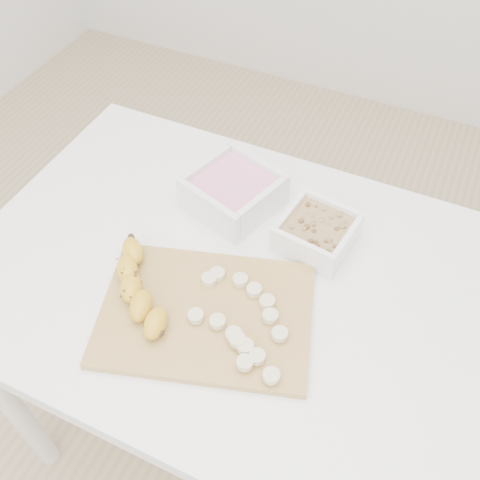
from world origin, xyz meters
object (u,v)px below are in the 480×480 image
at_px(bowl_yogurt, 233,191).
at_px(cutting_board, 206,314).
at_px(table, 234,301).
at_px(bowl_granola, 317,232).
at_px(banana, 140,288).

bearing_deg(bowl_yogurt, cutting_board, -74.79).
xyz_separation_m(table, cutting_board, (-0.00, -0.11, 0.10)).
distance_m(bowl_granola, cutting_board, 0.26).
relative_size(bowl_yogurt, cutting_board, 0.56).
relative_size(bowl_yogurt, banana, 0.94).
xyz_separation_m(table, bowl_granola, (0.11, 0.13, 0.13)).
height_order(bowl_yogurt, bowl_granola, bowl_yogurt).
bearing_deg(cutting_board, table, 88.82).
bearing_deg(cutting_board, banana, -172.06).
height_order(table, bowl_granola, bowl_granola).
xyz_separation_m(bowl_yogurt, bowl_granola, (0.19, -0.03, -0.01)).
distance_m(table, bowl_granola, 0.21).
bearing_deg(banana, bowl_granola, 13.46).
xyz_separation_m(bowl_yogurt, banana, (-0.05, -0.28, -0.01)).
relative_size(cutting_board, banana, 1.68).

